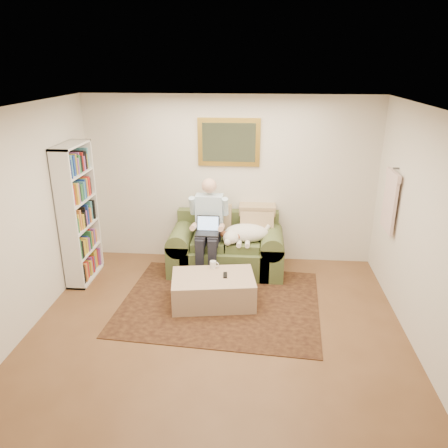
# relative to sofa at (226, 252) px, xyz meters

# --- Properties ---
(room_shell) EXTENTS (4.51, 5.00, 2.61)m
(room_shell) POSITION_rel_sofa_xyz_m (0.01, -1.68, 1.00)
(room_shell) COLOR brown
(room_shell) RESTS_ON ground
(rug) EXTENTS (2.74, 2.26, 0.01)m
(rug) POSITION_rel_sofa_xyz_m (-0.00, -0.99, -0.29)
(rug) COLOR black
(rug) RESTS_ON room_shell
(sofa) EXTENTS (1.72, 0.87, 1.03)m
(sofa) POSITION_rel_sofa_xyz_m (0.00, 0.00, 0.00)
(sofa) COLOR #536033
(sofa) RESTS_ON room_shell
(seated_man) EXTENTS (0.57, 0.81, 1.44)m
(seated_man) POSITION_rel_sofa_xyz_m (-0.26, -0.16, 0.43)
(seated_man) COLOR #8CBCD8
(seated_man) RESTS_ON sofa
(laptop) EXTENTS (0.33, 0.26, 0.24)m
(laptop) POSITION_rel_sofa_xyz_m (-0.26, -0.22, 0.46)
(laptop) COLOR black
(laptop) RESTS_ON seated_man
(sleeping_dog) EXTENTS (0.71, 0.44, 0.26)m
(sleeping_dog) POSITION_rel_sofa_xyz_m (0.31, -0.09, 0.36)
(sleeping_dog) COLOR white
(sleeping_dog) RESTS_ON sofa
(ottoman) EXTENTS (1.17, 0.84, 0.39)m
(ottoman) POSITION_rel_sofa_xyz_m (-0.10, -1.01, -0.10)
(ottoman) COLOR tan
(ottoman) RESTS_ON room_shell
(coffee_mug) EXTENTS (0.08, 0.08, 0.10)m
(coffee_mug) POSITION_rel_sofa_xyz_m (-0.12, -0.76, 0.14)
(coffee_mug) COLOR white
(coffee_mug) RESTS_ON ottoman
(tv_remote) EXTENTS (0.06, 0.15, 0.02)m
(tv_remote) POSITION_rel_sofa_xyz_m (0.06, -0.98, 0.10)
(tv_remote) COLOR black
(tv_remote) RESTS_ON ottoman
(bookshelf) EXTENTS (0.28, 0.80, 2.00)m
(bookshelf) POSITION_rel_sofa_xyz_m (-2.09, -0.43, 0.70)
(bookshelf) COLOR white
(bookshelf) RESTS_ON room_shell
(wall_mirror) EXTENTS (0.94, 0.04, 0.72)m
(wall_mirror) POSITION_rel_sofa_xyz_m (0.00, 0.44, 1.60)
(wall_mirror) COLOR gold
(wall_mirror) RESTS_ON room_shell
(hanging_shirt) EXTENTS (0.06, 0.52, 0.90)m
(hanging_shirt) POSITION_rel_sofa_xyz_m (2.20, -0.43, 1.05)
(hanging_shirt) COLOR beige
(hanging_shirt) RESTS_ON room_shell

